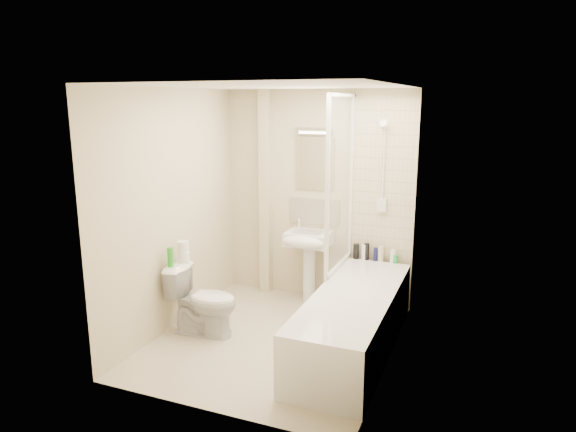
% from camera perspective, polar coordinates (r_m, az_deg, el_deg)
% --- Properties ---
extents(floor, '(2.50, 2.50, 0.00)m').
position_cam_1_polar(floor, '(5.13, -1.48, -13.63)').
color(floor, beige).
rests_on(floor, ground).
extents(wall_back, '(2.20, 0.02, 2.40)m').
position_cam_1_polar(wall_back, '(5.86, 3.27, 2.13)').
color(wall_back, beige).
rests_on(wall_back, ground).
extents(wall_left, '(0.02, 2.50, 2.40)m').
position_cam_1_polar(wall_left, '(5.24, -12.68, 0.56)').
color(wall_left, beige).
rests_on(wall_left, ground).
extents(wall_right, '(0.02, 2.50, 2.40)m').
position_cam_1_polar(wall_right, '(4.41, 11.67, -1.67)').
color(wall_right, beige).
rests_on(wall_right, ground).
extents(ceiling, '(2.20, 2.50, 0.02)m').
position_cam_1_polar(ceiling, '(4.60, -1.66, 14.25)').
color(ceiling, white).
rests_on(ceiling, wall_back).
extents(tile_back, '(0.70, 0.01, 1.75)m').
position_cam_1_polar(tile_back, '(5.63, 10.53, 3.81)').
color(tile_back, beige).
rests_on(tile_back, wall_back).
extents(tile_right, '(0.01, 2.10, 1.75)m').
position_cam_1_polar(tile_right, '(4.46, 11.87, 1.44)').
color(tile_right, beige).
rests_on(tile_right, wall_right).
extents(pipe_boxing, '(0.12, 0.12, 2.40)m').
position_cam_1_polar(pipe_boxing, '(6.03, -2.51, 2.44)').
color(pipe_boxing, beige).
rests_on(pipe_boxing, ground).
extents(splashback, '(0.60, 0.02, 0.30)m').
position_cam_1_polar(splashback, '(5.90, 2.95, 0.51)').
color(splashback, beige).
rests_on(splashback, wall_back).
extents(mirror, '(0.46, 0.01, 0.60)m').
position_cam_1_polar(mirror, '(5.80, 3.00, 5.82)').
color(mirror, white).
rests_on(mirror, wall_back).
extents(strip_light, '(0.42, 0.07, 0.07)m').
position_cam_1_polar(strip_light, '(5.75, 2.97, 9.46)').
color(strip_light, silver).
rests_on(strip_light, wall_back).
extents(bathtub, '(0.70, 2.10, 0.55)m').
position_cam_1_polar(bathtub, '(4.87, 7.26, -11.46)').
color(bathtub, white).
rests_on(bathtub, ground).
extents(shower_screen, '(0.04, 0.92, 1.80)m').
position_cam_1_polar(shower_screen, '(5.28, 5.86, 3.65)').
color(shower_screen, white).
rests_on(shower_screen, bathtub).
extents(shower_fixture, '(0.10, 0.16, 0.99)m').
position_cam_1_polar(shower_fixture, '(5.57, 10.47, 4.97)').
color(shower_fixture, white).
rests_on(shower_fixture, wall_back).
extents(pedestal_sink, '(0.49, 0.46, 0.95)m').
position_cam_1_polar(pedestal_sink, '(5.78, 2.18, -3.46)').
color(pedestal_sink, white).
rests_on(pedestal_sink, ground).
extents(bottle_black_a, '(0.07, 0.07, 0.17)m').
position_cam_1_polar(bottle_black_a, '(5.78, 7.59, -3.90)').
color(bottle_black_a, black).
rests_on(bottle_black_a, bathtub).
extents(bottle_white_a, '(0.06, 0.06, 0.17)m').
position_cam_1_polar(bottle_white_a, '(5.76, 8.47, -3.97)').
color(bottle_white_a, white).
rests_on(bottle_white_a, bathtub).
extents(bottle_black_b, '(0.06, 0.06, 0.19)m').
position_cam_1_polar(bottle_black_b, '(5.75, 8.74, -3.92)').
color(bottle_black_b, black).
rests_on(bottle_black_b, bathtub).
extents(bottle_blue, '(0.05, 0.05, 0.15)m').
position_cam_1_polar(bottle_blue, '(5.74, 9.70, -4.22)').
color(bottle_blue, '#131353').
rests_on(bottle_blue, bathtub).
extents(bottle_cream, '(0.06, 0.06, 0.17)m').
position_cam_1_polar(bottle_cream, '(5.72, 10.27, -4.15)').
color(bottle_cream, beige).
rests_on(bottle_cream, bathtub).
extents(bottle_white_b, '(0.06, 0.06, 0.14)m').
position_cam_1_polar(bottle_white_b, '(5.70, 11.57, -4.41)').
color(bottle_white_b, white).
rests_on(bottle_white_b, bathtub).
extents(bottle_green, '(0.07, 0.07, 0.09)m').
position_cam_1_polar(bottle_green, '(5.71, 11.83, -4.67)').
color(bottle_green, green).
rests_on(bottle_green, bathtub).
extents(toilet, '(0.51, 0.75, 0.69)m').
position_cam_1_polar(toilet, '(5.20, -9.39, -9.22)').
color(toilet, white).
rests_on(toilet, ground).
extents(toilet_roll_lower, '(0.11, 0.11, 0.11)m').
position_cam_1_polar(toilet_roll_lower, '(5.25, -11.48, -4.46)').
color(toilet_roll_lower, white).
rests_on(toilet_roll_lower, toilet).
extents(toilet_roll_upper, '(0.11, 0.11, 0.10)m').
position_cam_1_polar(toilet_roll_upper, '(5.23, -11.60, -3.32)').
color(toilet_roll_upper, white).
rests_on(toilet_roll_upper, toilet_roll_lower).
extents(green_bottle, '(0.06, 0.06, 0.19)m').
position_cam_1_polar(green_bottle, '(5.12, -12.93, -4.48)').
color(green_bottle, green).
rests_on(green_bottle, toilet).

